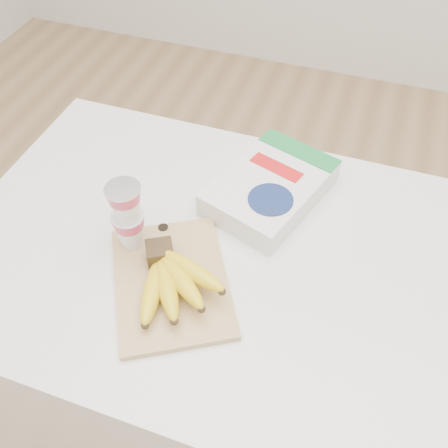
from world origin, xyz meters
name	(u,v)px	position (x,y,z in m)	size (l,w,h in m)	color
table	(224,350)	(0.00, 0.00, 0.39)	(1.05, 0.70, 0.78)	white
cutting_board	(171,282)	(-0.07, -0.10, 0.79)	(0.20, 0.27, 0.01)	tan
bananas	(172,279)	(-0.06, -0.11, 0.82)	(0.18, 0.18, 0.06)	#382816
yogurt_stack	(127,215)	(-0.17, -0.05, 0.88)	(0.07, 0.06, 0.15)	white
cereal_box	(270,188)	(0.04, 0.17, 0.81)	(0.25, 0.30, 0.06)	white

